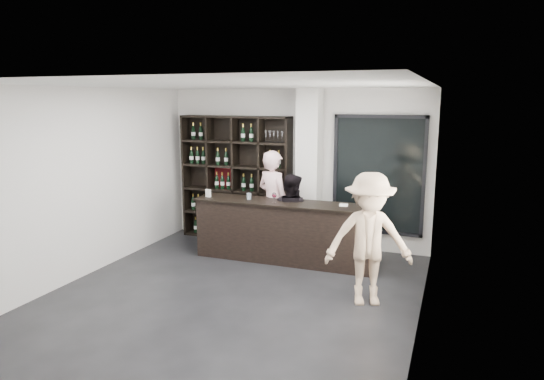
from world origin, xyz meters
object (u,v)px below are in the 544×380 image
at_px(wine_shelf, 236,178).
at_px(taster_black, 291,216).
at_px(tasting_counter, 285,232).
at_px(taster_pink, 273,203).
at_px(customer, 369,239).

height_order(wine_shelf, taster_black, wine_shelf).
distance_m(wine_shelf, tasting_counter, 1.77).
height_order(tasting_counter, taster_black, taster_black).
xyz_separation_m(tasting_counter, taster_black, (0.03, 0.22, 0.22)).
xyz_separation_m(wine_shelf, taster_pink, (1.00, -0.60, -0.28)).
distance_m(taster_pink, customer, 2.50).
bearing_deg(tasting_counter, wine_shelf, 144.54).
bearing_deg(taster_black, taster_pink, -3.27).
xyz_separation_m(tasting_counter, customer, (1.61, -1.23, 0.38)).
height_order(taster_pink, customer, taster_pink).
distance_m(taster_black, customer, 2.15).
xyz_separation_m(taster_black, customer, (1.58, -1.45, 0.16)).
relative_size(tasting_counter, taster_black, 2.12).
bearing_deg(taster_black, tasting_counter, 95.82).
bearing_deg(tasting_counter, customer, -37.87).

